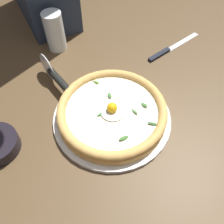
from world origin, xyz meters
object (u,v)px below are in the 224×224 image
Objects in this scene: pizza_cutter at (55,76)px; drinking_glass at (55,34)px; pizza at (112,112)px; table_knife at (167,50)px.

drinking_glass reaches higher than pizza_cutter.
pizza_cutter is 0.19m from drinking_glass.
table_knife is at bearing 26.49° from pizza.
pizza is 0.37m from drinking_glass.
table_knife is at bearing -32.89° from drinking_glass.
table_knife is (0.39, -0.04, -0.04)m from pizza_cutter.
pizza is 1.21× the size of table_knife.
pizza is 0.21m from pizza_cutter.
drinking_glass is (0.07, 0.17, 0.02)m from pizza_cutter.
drinking_glass is (-0.32, 0.21, 0.05)m from table_knife.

